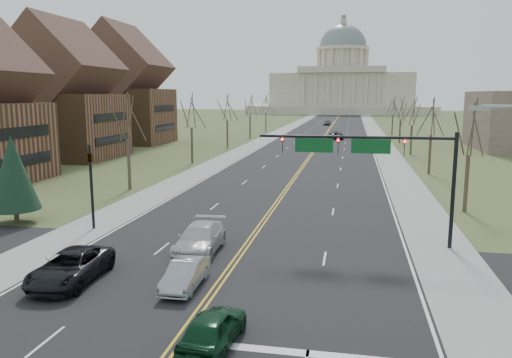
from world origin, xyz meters
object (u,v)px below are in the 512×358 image
at_px(signal_left, 91,177).
at_px(car_far_sb, 327,123).
at_px(signal_mast, 370,154).
at_px(car_nb_inner_lead, 213,328).
at_px(car_sb_inner_second, 200,239).
at_px(car_far_nb, 336,135).
at_px(car_sb_inner_lead, 185,274).
at_px(car_sb_outer_lead, 71,267).

xyz_separation_m(signal_left, car_far_sb, (9.93, 126.46, -2.90)).
distance_m(signal_mast, car_nb_inner_lead, 16.58).
xyz_separation_m(car_nb_inner_lead, car_sb_inner_second, (-3.92, 10.88, 0.12)).
height_order(signal_left, car_far_nb, signal_left).
height_order(car_sb_inner_second, car_far_nb, car_sb_inner_second).
xyz_separation_m(signal_mast, car_sb_inner_lead, (-8.94, -9.24, -5.07)).
height_order(car_sb_inner_second, car_far_sb, car_sb_inner_second).
bearing_deg(car_sb_outer_lead, car_nb_inner_lead, -32.21).
distance_m(signal_mast, car_far_sb, 126.88).
xyz_separation_m(car_nb_inner_lead, car_far_sb, (-3.01, 141.07, 0.09)).
bearing_deg(car_nb_inner_lead, car_sb_outer_lead, -24.86).
distance_m(car_nb_inner_lead, car_far_sb, 141.10).
distance_m(signal_mast, car_sb_outer_lead, 18.41).
relative_size(car_nb_inner_lead, car_sb_outer_lead, 0.74).
relative_size(car_sb_outer_lead, car_far_nb, 0.96).
height_order(signal_left, car_sb_outer_lead, signal_left).
xyz_separation_m(signal_left, car_nb_inner_lead, (12.94, -14.61, -2.99)).
bearing_deg(signal_left, signal_mast, -0.00).
relative_size(car_far_nb, car_far_sb, 1.26).
bearing_deg(car_far_nb, car_sb_inner_lead, 80.44).
bearing_deg(car_far_nb, signal_left, 72.76).
bearing_deg(car_sb_inner_second, car_far_sb, 87.39).
bearing_deg(car_nb_inner_lead, signal_mast, -107.92).
height_order(car_sb_inner_lead, car_sb_inner_second, car_sb_inner_second).
height_order(car_sb_outer_lead, car_far_sb, car_far_sb).
xyz_separation_m(signal_left, car_sb_outer_lead, (4.07, -9.64, -2.91)).
bearing_deg(car_far_nb, signal_mast, 86.75).
distance_m(signal_left, car_far_sb, 126.88).
bearing_deg(car_sb_outer_lead, car_far_nb, 80.28).
bearing_deg(car_sb_inner_lead, car_sb_inner_second, 99.45).
relative_size(signal_left, car_far_sb, 1.27).
relative_size(car_sb_inner_second, car_far_nb, 0.97).
xyz_separation_m(car_nb_inner_lead, car_far_nb, (1.41, 91.54, 0.11)).
height_order(car_nb_inner_lead, car_sb_inner_lead, car_nb_inner_lead).
bearing_deg(car_sb_inner_lead, signal_mast, 45.33).
height_order(car_sb_inner_lead, car_far_sb, car_far_sb).
xyz_separation_m(car_nb_inner_lead, car_sb_inner_lead, (-2.94, 5.38, -0.04)).
bearing_deg(car_nb_inner_lead, car_far_nb, -86.48).
distance_m(signal_left, car_far_nb, 78.31).
distance_m(signal_mast, signal_left, 19.06).
distance_m(car_sb_inner_second, car_far_nb, 80.84).
relative_size(car_sb_inner_lead, car_sb_outer_lead, 0.72).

